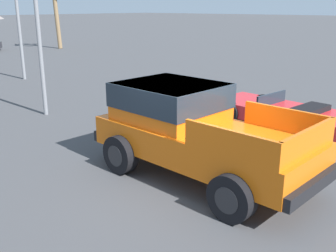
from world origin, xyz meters
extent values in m
plane|color=#424244|center=(0.00, 0.00, 0.00)|extent=(320.00, 320.00, 0.00)
cube|color=orange|center=(0.19, -0.16, 0.81)|extent=(2.25, 4.88, 0.63)
cube|color=orange|center=(0.23, 0.80, 1.54)|extent=(1.97, 2.19, 0.83)
cube|color=#1E2833|center=(0.23, 0.80, 1.69)|extent=(2.01, 2.23, 0.53)
cube|color=orange|center=(-0.85, -1.46, 1.36)|extent=(0.16, 1.92, 0.48)
cube|color=orange|center=(1.11, -1.54, 1.36)|extent=(0.16, 1.92, 0.48)
cube|color=orange|center=(0.09, -2.42, 1.36)|extent=(1.97, 0.16, 0.48)
cube|color=black|center=(0.29, 2.28, 0.61)|extent=(2.01, 0.25, 0.24)
cube|color=black|center=(0.08, -2.60, 0.61)|extent=(2.01, 0.25, 0.24)
cylinder|color=black|center=(-0.80, 1.37, 0.43)|extent=(0.35, 0.88, 0.87)
cylinder|color=#232326|center=(-0.80, 1.37, 0.43)|extent=(0.35, 0.49, 0.48)
cylinder|color=black|center=(1.30, 1.28, 0.43)|extent=(0.35, 0.88, 0.87)
cylinder|color=#232326|center=(1.30, 1.28, 0.43)|extent=(0.35, 0.49, 0.48)
cylinder|color=black|center=(-0.93, -1.60, 0.43)|extent=(0.35, 0.88, 0.87)
cylinder|color=#232326|center=(-0.93, -1.60, 0.43)|extent=(0.35, 0.49, 0.48)
cylinder|color=black|center=(1.18, -1.69, 0.43)|extent=(0.35, 0.88, 0.87)
cylinder|color=#232326|center=(1.18, -1.69, 0.43)|extent=(0.35, 0.49, 0.48)
cube|color=red|center=(4.90, 0.23, 0.40)|extent=(2.25, 4.71, 0.44)
cube|color=#1E2833|center=(4.95, 0.72, 0.79)|extent=(1.50, 0.22, 0.35)
cube|color=black|center=(4.82, -0.56, 0.70)|extent=(1.48, 0.78, 0.16)
cylinder|color=black|center=(4.21, 1.72, 0.32)|extent=(0.29, 0.67, 0.65)
cylinder|color=#9E9EA3|center=(4.21, 1.72, 0.32)|extent=(0.27, 0.38, 0.36)
cylinder|color=black|center=(5.90, 1.54, 0.32)|extent=(0.29, 0.67, 0.65)
cylinder|color=#9E9EA3|center=(5.90, 1.54, 0.32)|extent=(0.27, 0.38, 0.36)
cylinder|color=black|center=(3.90, -1.08, 0.32)|extent=(0.29, 0.67, 0.65)
cylinder|color=#9E9EA3|center=(3.90, -1.08, 0.32)|extent=(0.27, 0.38, 0.36)
cylinder|color=slate|center=(3.86, 13.87, 2.50)|extent=(0.16, 0.16, 5.01)
cylinder|color=brown|center=(13.81, 25.72, 2.59)|extent=(0.36, 0.72, 5.20)
camera|label=1|loc=(-6.20, -4.80, 3.57)|focal=42.00mm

